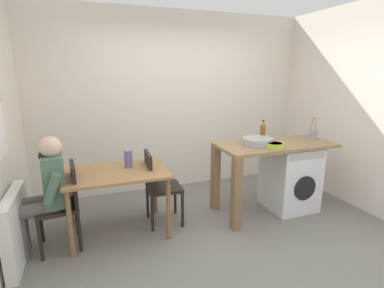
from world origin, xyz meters
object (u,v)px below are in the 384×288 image
at_px(bottle_tall_green, 263,131).
at_px(washing_machine, 290,177).
at_px(seated_person, 46,189).
at_px(chair_person_seat, 65,201).
at_px(chair_opposite, 158,184).
at_px(mixing_bowl, 274,145).
at_px(vase, 128,159).
at_px(dining_table, 117,179).
at_px(utensil_crock, 313,134).

bearing_deg(bottle_tall_green, washing_machine, -43.11).
bearing_deg(seated_person, chair_person_seat, -90.00).
height_order(chair_person_seat, chair_opposite, same).
bearing_deg(bottle_tall_green, mixing_bowl, -106.25).
height_order(mixing_bowl, vase, mixing_bowl).
bearing_deg(mixing_bowl, dining_table, 170.07).
relative_size(chair_opposite, mixing_bowl, 3.94).
xyz_separation_m(seated_person, vase, (0.86, 0.21, 0.17)).
height_order(dining_table, utensil_crock, utensil_crock).
xyz_separation_m(dining_table, bottle_tall_green, (1.96, 0.15, 0.40)).
bearing_deg(chair_opposite, washing_machine, 87.15).
height_order(chair_person_seat, utensil_crock, utensil_crock).
bearing_deg(chair_person_seat, seated_person, 90.00).
relative_size(dining_table, mixing_bowl, 4.81).
bearing_deg(washing_machine, chair_person_seat, 179.42).
xyz_separation_m(chair_opposite, seated_person, (-1.18, -0.16, 0.16)).
bearing_deg(dining_table, chair_person_seat, -170.26).
relative_size(seated_person, mixing_bowl, 5.25).
relative_size(seated_person, utensil_crock, 4.01).
bearing_deg(mixing_bowl, seated_person, 175.21).
height_order(seated_person, bottle_tall_green, seated_person).
bearing_deg(mixing_bowl, chair_person_seat, 174.55).
relative_size(chair_opposite, washing_machine, 1.05).
relative_size(washing_machine, mixing_bowl, 3.76).
distance_m(dining_table, chair_person_seat, 0.57).
distance_m(dining_table, mixing_bowl, 1.88).
xyz_separation_m(utensil_crock, vase, (-2.47, 0.17, -0.15)).
distance_m(bottle_tall_green, mixing_bowl, 0.49).
bearing_deg(seated_person, chair_opposite, -87.13).
height_order(chair_person_seat, vase, vase).
relative_size(utensil_crock, vase, 1.51).
xyz_separation_m(dining_table, mixing_bowl, (1.83, -0.32, 0.31)).
bearing_deg(vase, dining_table, -146.31).
relative_size(chair_opposite, bottle_tall_green, 3.42).
distance_m(seated_person, mixing_bowl, 2.56).
relative_size(dining_table, chair_person_seat, 1.22).
xyz_separation_m(dining_table, utensil_crock, (2.62, -0.07, 0.35)).
xyz_separation_m(bottle_tall_green, mixing_bowl, (-0.14, -0.46, -0.08)).
relative_size(chair_opposite, seated_person, 0.75).
xyz_separation_m(chair_person_seat, mixing_bowl, (2.37, -0.23, 0.45)).
relative_size(mixing_bowl, vase, 1.15).
height_order(chair_opposite, vase, vase).
xyz_separation_m(seated_person, mixing_bowl, (2.53, -0.21, 0.28)).
distance_m(utensil_crock, vase, 2.48).
bearing_deg(washing_machine, vase, 173.95).
distance_m(mixing_bowl, vase, 1.73).
bearing_deg(chair_person_seat, washing_machine, -95.47).
distance_m(bottle_tall_green, utensil_crock, 0.69).
bearing_deg(seated_person, vase, -81.27).
distance_m(washing_machine, bottle_tall_green, 0.72).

